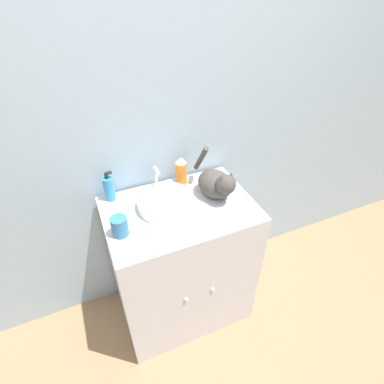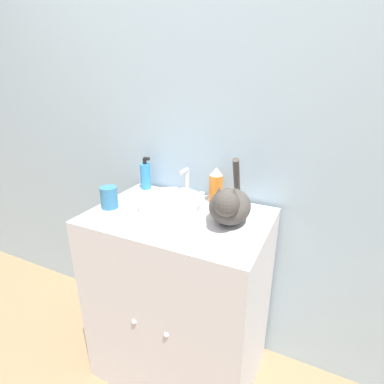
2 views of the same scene
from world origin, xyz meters
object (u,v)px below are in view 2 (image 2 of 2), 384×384
at_px(spray_bottle, 216,186).
at_px(cup, 109,197).
at_px(soap_bottle, 145,176).
at_px(cat, 229,205).

height_order(spray_bottle, cup, spray_bottle).
xyz_separation_m(soap_bottle, cup, (-0.01, -0.28, -0.02)).
bearing_deg(cup, spray_bottle, 33.41).
bearing_deg(soap_bottle, cup, -91.93).
xyz_separation_m(cat, cup, (-0.55, -0.09, -0.03)).
bearing_deg(cup, soap_bottle, 88.07).
distance_m(soap_bottle, spray_bottle, 0.41).
height_order(soap_bottle, cup, soap_bottle).
distance_m(cat, soap_bottle, 0.57).
bearing_deg(soap_bottle, spray_bottle, -1.32).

